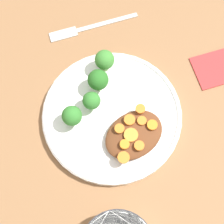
# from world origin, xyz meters

# --- Properties ---
(ground_plane) EXTENTS (4.00, 4.00, 0.00)m
(ground_plane) POSITION_xyz_m (0.00, 0.00, 0.00)
(ground_plane) COLOR #8C603D
(plate) EXTENTS (0.28, 0.28, 0.02)m
(plate) POSITION_xyz_m (0.00, 0.00, 0.01)
(plate) COLOR white
(plate) RESTS_ON ground_plane
(stew_mound) EXTENTS (0.12, 0.09, 0.02)m
(stew_mound) POSITION_xyz_m (0.01, -0.06, 0.03)
(stew_mound) COLOR brown
(stew_mound) RESTS_ON plate
(broccoli_floret_0) EXTENTS (0.04, 0.04, 0.06)m
(broccoli_floret_0) POSITION_xyz_m (0.01, 0.07, 0.05)
(broccoli_floret_0) COLOR #759E51
(broccoli_floret_0) RESTS_ON plate
(broccoli_floret_1) EXTENTS (0.04, 0.04, 0.05)m
(broccoli_floret_1) POSITION_xyz_m (-0.07, 0.03, 0.05)
(broccoli_floret_1) COLOR #7FA85B
(broccoli_floret_1) RESTS_ON plate
(broccoli_floret_2) EXTENTS (0.04, 0.04, 0.06)m
(broccoli_floret_2) POSITION_xyz_m (0.05, 0.10, 0.05)
(broccoli_floret_2) COLOR #7FA85B
(broccoli_floret_2) RESTS_ON plate
(broccoli_floret_3) EXTENTS (0.04, 0.04, 0.05)m
(broccoli_floret_3) POSITION_xyz_m (-0.02, 0.04, 0.05)
(broccoli_floret_3) COLOR #7FA85B
(broccoli_floret_3) RESTS_ON plate
(carrot_slice_0) EXTENTS (0.02, 0.02, 0.01)m
(carrot_slice_0) POSITION_xyz_m (-0.01, -0.04, 0.04)
(carrot_slice_0) COLOR orange
(carrot_slice_0) RESTS_ON stew_mound
(carrot_slice_1) EXTENTS (0.02, 0.02, 0.01)m
(carrot_slice_1) POSITION_xyz_m (0.05, -0.03, 0.04)
(carrot_slice_1) COLOR orange
(carrot_slice_1) RESTS_ON stew_mound
(carrot_slice_2) EXTENTS (0.03, 0.03, 0.01)m
(carrot_slice_2) POSITION_xyz_m (0.00, -0.06, 0.04)
(carrot_slice_2) COLOR orange
(carrot_slice_2) RESTS_ON stew_mound
(carrot_slice_3) EXTENTS (0.02, 0.02, 0.00)m
(carrot_slice_3) POSITION_xyz_m (-0.04, -0.09, 0.04)
(carrot_slice_3) COLOR orange
(carrot_slice_3) RESTS_ON stew_mound
(carrot_slice_4) EXTENTS (0.02, 0.02, 0.01)m
(carrot_slice_4) POSITION_xyz_m (-0.02, -0.07, 0.04)
(carrot_slice_4) COLOR orange
(carrot_slice_4) RESTS_ON stew_mound
(carrot_slice_5) EXTENTS (0.02, 0.02, 0.01)m
(carrot_slice_5) POSITION_xyz_m (0.05, -0.07, 0.04)
(carrot_slice_5) COLOR orange
(carrot_slice_5) RESTS_ON stew_mound
(carrot_slice_6) EXTENTS (0.02, 0.02, 0.01)m
(carrot_slice_6) POSITION_xyz_m (0.00, -0.09, 0.04)
(carrot_slice_6) COLOR orange
(carrot_slice_6) RESTS_ON stew_mound
(carrot_slice_7) EXTENTS (0.02, 0.02, 0.01)m
(carrot_slice_7) POSITION_xyz_m (0.02, -0.04, 0.04)
(carrot_slice_7) COLOR orange
(carrot_slice_7) RESTS_ON stew_mound
(carrot_slice_8) EXTENTS (0.02, 0.02, 0.00)m
(carrot_slice_8) POSITION_xyz_m (0.03, -0.05, 0.04)
(carrot_slice_8) COLOR orange
(carrot_slice_8) RESTS_ON stew_mound
(fork) EXTENTS (0.20, 0.08, 0.01)m
(fork) POSITION_xyz_m (0.07, 0.21, 0.00)
(fork) COLOR silver
(fork) RESTS_ON ground_plane
(napkin) EXTENTS (0.14, 0.12, 0.01)m
(napkin) POSITION_xyz_m (0.26, -0.04, 0.00)
(napkin) COLOR #B73333
(napkin) RESTS_ON ground_plane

